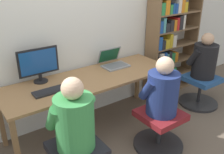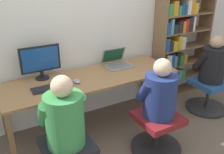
# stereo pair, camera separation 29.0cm
# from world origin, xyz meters

# --- Properties ---
(ground_plane) EXTENTS (14.00, 14.00, 0.00)m
(ground_plane) POSITION_xyz_m (0.00, 0.00, 0.00)
(ground_plane) COLOR brown
(wall_back) EXTENTS (10.00, 0.05, 2.60)m
(wall_back) POSITION_xyz_m (0.00, 0.76, 1.30)
(wall_back) COLOR silver
(wall_back) RESTS_ON ground_plane
(desk) EXTENTS (2.10, 0.70, 0.72)m
(desk) POSITION_xyz_m (0.00, 0.35, 0.66)
(desk) COLOR olive
(desk) RESTS_ON ground_plane
(desktop_monitor) EXTENTS (0.46, 0.16, 0.40)m
(desktop_monitor) POSITION_xyz_m (-0.52, 0.58, 0.93)
(desktop_monitor) COLOR black
(desktop_monitor) RESTS_ON desk
(laptop) EXTENTS (0.34, 0.31, 0.23)m
(laptop) POSITION_xyz_m (0.45, 0.52, 0.77)
(laptop) COLOR gray
(laptop) RESTS_ON desk
(keyboard) EXTENTS (0.43, 0.15, 0.03)m
(keyboard) POSITION_xyz_m (-0.50, 0.28, 0.73)
(keyboard) COLOR #232326
(keyboard) RESTS_ON desk
(computer_mouse_by_keyboard) EXTENTS (0.07, 0.12, 0.03)m
(computer_mouse_by_keyboard) POSITION_xyz_m (-0.21, 0.28, 0.74)
(computer_mouse_by_keyboard) COLOR #99999E
(computer_mouse_by_keyboard) RESTS_ON desk
(office_chair_right) EXTENTS (0.58, 0.58, 0.45)m
(office_chair_right) POSITION_xyz_m (0.45, -0.38, 0.23)
(office_chair_right) COLOR #262628
(office_chair_right) RESTS_ON ground_plane
(person_at_monitor) EXTENTS (0.42, 0.35, 0.67)m
(person_at_monitor) POSITION_xyz_m (-0.58, -0.34, 0.73)
(person_at_monitor) COLOR #388C47
(person_at_monitor) RESTS_ON office_chair_left
(person_at_laptop) EXTENTS (0.41, 0.34, 0.65)m
(person_at_laptop) POSITION_xyz_m (0.45, -0.37, 0.72)
(person_at_laptop) COLOR navy
(person_at_laptop) RESTS_ON office_chair_right
(bookshelf) EXTENTS (0.93, 0.27, 1.56)m
(bookshelf) POSITION_xyz_m (1.54, 0.57, 0.80)
(bookshelf) COLOR brown
(bookshelf) RESTS_ON ground_plane
(office_chair_side) EXTENTS (0.58, 0.58, 0.45)m
(office_chair_side) POSITION_xyz_m (1.66, -0.03, 0.23)
(office_chair_side) COLOR #262628
(office_chair_side) RESTS_ON ground_plane
(person_near_shelf) EXTENTS (0.41, 0.35, 0.65)m
(person_near_shelf) POSITION_xyz_m (1.66, -0.02, 0.72)
(person_near_shelf) COLOR black
(person_near_shelf) RESTS_ON office_chair_side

